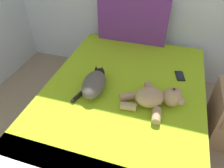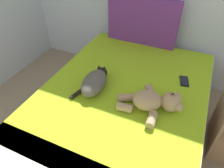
% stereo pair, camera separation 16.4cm
% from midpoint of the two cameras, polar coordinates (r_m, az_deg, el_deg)
% --- Properties ---
extents(bed, '(1.43, 1.97, 0.50)m').
position_cam_midpoint_polar(bed, '(1.96, 5.15, -7.82)').
color(bed, '#9E7A56').
rests_on(bed, ground_plane).
extents(patterned_cushion, '(0.79, 0.11, 0.51)m').
position_cam_midpoint_polar(patterned_cushion, '(2.43, 10.40, 16.64)').
color(patterned_cushion, '#72338C').
rests_on(patterned_cushion, bed).
extents(cat, '(0.25, 0.43, 0.15)m').
position_cam_midpoint_polar(cat, '(1.77, -2.14, 0.50)').
color(cat, '#59514C').
rests_on(cat, bed).
extents(teddy_bear, '(0.52, 0.43, 0.17)m').
position_cam_midpoint_polar(teddy_bear, '(1.64, 14.30, -4.78)').
color(teddy_bear, tan).
rests_on(teddy_bear, bed).
extents(cell_phone, '(0.10, 0.16, 0.01)m').
position_cam_midpoint_polar(cell_phone, '(2.02, 21.56, 0.66)').
color(cell_phone, black).
rests_on(cell_phone, bed).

